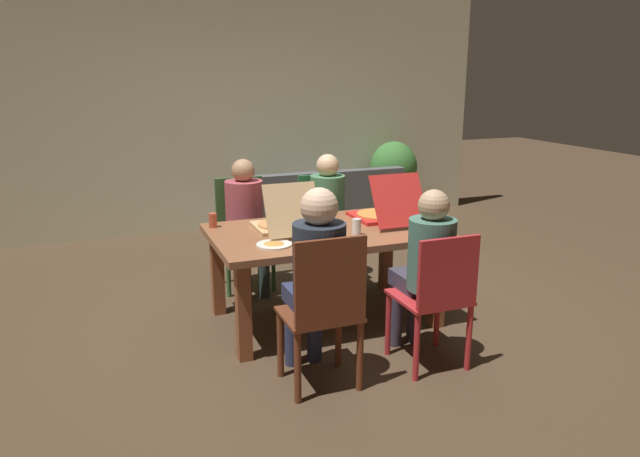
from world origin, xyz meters
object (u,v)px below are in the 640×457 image
at_px(pizza_box_1, 383,213).
at_px(chair_2, 242,225).
at_px(chair_3, 437,294).
at_px(plate_1, 274,244).
at_px(dining_table, 325,242).
at_px(person_3, 426,261).
at_px(person_2, 246,215).
at_px(potted_plant, 393,173).
at_px(pizza_box_0, 283,223).
at_px(couch, 323,207).
at_px(person_1, 330,209).
at_px(plate_0, 326,236).
at_px(drinking_glass_0, 213,220).
at_px(drinking_glass_1, 357,227).
at_px(chair_0, 325,308).
at_px(chair_1, 324,222).
at_px(person_0, 316,270).

bearing_deg(pizza_box_1, chair_2, 136.40).
height_order(chair_3, plate_1, chair_3).
xyz_separation_m(dining_table, person_3, (0.38, -0.83, 0.06)).
bearing_deg(person_2, potted_plant, 36.82).
distance_m(person_3, pizza_box_0, 1.16).
bearing_deg(couch, person_3, -100.04).
distance_m(pizza_box_1, potted_plant, 2.90).
height_order(dining_table, chair_2, chair_2).
height_order(person_1, plate_0, person_1).
bearing_deg(drinking_glass_0, drinking_glass_1, -33.05).
bearing_deg(chair_0, plate_1, 96.82).
bearing_deg(plate_1, chair_3, -40.48).
distance_m(chair_3, plate_0, 0.94).
bearing_deg(plate_1, person_3, -33.77).
bearing_deg(dining_table, pizza_box_1, 12.30).
bearing_deg(chair_1, person_3, -90.00).
relative_size(person_0, chair_2, 1.28).
distance_m(person_1, chair_2, 0.80).
relative_size(person_0, person_1, 1.06).
height_order(plate_1, drinking_glass_1, drinking_glass_1).
bearing_deg(dining_table, person_2, 114.37).
height_order(person_3, drinking_glass_0, person_3).
distance_m(plate_0, couch, 2.88).
relative_size(chair_0, person_2, 0.85).
height_order(chair_2, drinking_glass_1, chair_2).
height_order(chair_2, couch, chair_2).
xyz_separation_m(chair_1, pizza_box_1, (0.17, -0.86, 0.26)).
relative_size(person_1, pizza_box_1, 1.86).
relative_size(person_2, person_3, 0.99).
height_order(pizza_box_0, couch, pizza_box_0).
height_order(plate_1, drinking_glass_0, drinking_glass_0).
distance_m(chair_3, couch, 3.52).
bearing_deg(person_3, pizza_box_0, 125.58).
bearing_deg(chair_2, couch, 47.48).
bearing_deg(pizza_box_1, chair_3, -98.73).
distance_m(dining_table, potted_plant, 3.30).
xyz_separation_m(pizza_box_1, drinking_glass_1, (-0.39, -0.35, 0.01)).
xyz_separation_m(person_0, pizza_box_0, (0.09, 0.95, 0.05)).
height_order(dining_table, potted_plant, potted_plant).
height_order(chair_1, person_3, person_3).
bearing_deg(person_1, chair_3, -90.00).
bearing_deg(chair_0, dining_table, 68.38).
xyz_separation_m(plate_0, plate_1, (-0.41, -0.08, 0.00)).
distance_m(chair_0, chair_3, 0.76).
bearing_deg(drinking_glass_0, person_1, 21.09).
bearing_deg(pizza_box_0, person_3, -54.42).
xyz_separation_m(dining_table, person_1, (0.38, 0.81, 0.06)).
distance_m(pizza_box_0, potted_plant, 3.40).
distance_m(chair_0, plate_0, 0.89).
relative_size(person_1, drinking_glass_1, 9.40).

